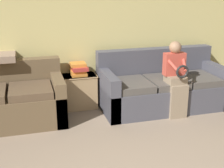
{
  "coord_description": "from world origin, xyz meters",
  "views": [
    {
      "loc": [
        -1.06,
        -1.91,
        2.02
      ],
      "look_at": [
        0.02,
        1.91,
        0.72
      ],
      "focal_mm": 50.0,
      "sensor_mm": 36.0,
      "label": 1
    }
  ],
  "objects_px": {
    "book_stack": "(79,69)",
    "throw_pillow": "(0,57)",
    "couch_side": "(9,102)",
    "child_left_seated": "(176,76)",
    "couch_main": "(162,88)",
    "side_shelf": "(80,91)"
  },
  "relations": [
    {
      "from": "book_stack",
      "to": "throw_pillow",
      "type": "relative_size",
      "value": 0.68
    },
    {
      "from": "couch_side",
      "to": "throw_pillow",
      "type": "relative_size",
      "value": 3.49
    },
    {
      "from": "child_left_seated",
      "to": "throw_pillow",
      "type": "bearing_deg",
      "value": 164.07
    },
    {
      "from": "couch_side",
      "to": "throw_pillow",
      "type": "height_order",
      "value": "throw_pillow"
    },
    {
      "from": "couch_main",
      "to": "throw_pillow",
      "type": "height_order",
      "value": "throw_pillow"
    },
    {
      "from": "throw_pillow",
      "to": "side_shelf",
      "type": "bearing_deg",
      "value": -0.82
    },
    {
      "from": "side_shelf",
      "to": "throw_pillow",
      "type": "bearing_deg",
      "value": 179.18
    },
    {
      "from": "couch_main",
      "to": "child_left_seated",
      "type": "bearing_deg",
      "value": -83.96
    },
    {
      "from": "couch_side",
      "to": "child_left_seated",
      "type": "relative_size",
      "value": 1.38
    },
    {
      "from": "couch_main",
      "to": "child_left_seated",
      "type": "distance_m",
      "value": 0.51
    },
    {
      "from": "side_shelf",
      "to": "book_stack",
      "type": "xyz_separation_m",
      "value": [
        -0.0,
        0.0,
        0.38
      ]
    },
    {
      "from": "child_left_seated",
      "to": "side_shelf",
      "type": "height_order",
      "value": "child_left_seated"
    },
    {
      "from": "child_left_seated",
      "to": "book_stack",
      "type": "bearing_deg",
      "value": 152.52
    },
    {
      "from": "couch_main",
      "to": "throw_pillow",
      "type": "relative_size",
      "value": 4.49
    },
    {
      "from": "couch_side",
      "to": "child_left_seated",
      "type": "bearing_deg",
      "value": -9.58
    },
    {
      "from": "side_shelf",
      "to": "throw_pillow",
      "type": "distance_m",
      "value": 1.36
    },
    {
      "from": "couch_side",
      "to": "side_shelf",
      "type": "xyz_separation_m",
      "value": [
        1.12,
        0.3,
        -0.04
      ]
    },
    {
      "from": "couch_side",
      "to": "child_left_seated",
      "type": "xyz_separation_m",
      "value": [
        2.51,
        -0.42,
        0.32
      ]
    },
    {
      "from": "couch_main",
      "to": "child_left_seated",
      "type": "relative_size",
      "value": 1.77
    },
    {
      "from": "couch_side",
      "to": "side_shelf",
      "type": "height_order",
      "value": "couch_side"
    },
    {
      "from": "couch_main",
      "to": "side_shelf",
      "type": "distance_m",
      "value": 1.39
    },
    {
      "from": "throw_pillow",
      "to": "child_left_seated",
      "type": "bearing_deg",
      "value": -15.93
    }
  ]
}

